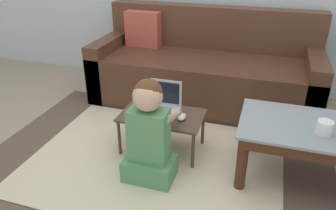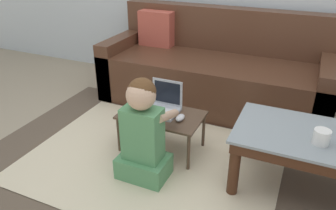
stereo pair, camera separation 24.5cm
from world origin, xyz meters
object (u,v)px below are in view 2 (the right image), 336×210
(computer_mouse, at_px, (180,118))
(person_seated, at_px, (143,133))
(coffee_table, at_px, (321,146))
(laptop_desk, at_px, (162,118))
(couch, at_px, (214,72))
(cup_on_table, at_px, (322,137))
(laptop, at_px, (163,107))

(computer_mouse, bearing_deg, person_seated, -112.35)
(coffee_table, bearing_deg, computer_mouse, 178.85)
(computer_mouse, distance_m, person_seated, 0.35)
(laptop_desk, xyz_separation_m, person_seated, (0.03, -0.35, 0.07))
(couch, height_order, cup_on_table, couch)
(coffee_table, height_order, computer_mouse, coffee_table)
(computer_mouse, bearing_deg, laptop, 157.46)
(couch, relative_size, coffee_table, 2.07)
(couch, xyz_separation_m, laptop, (-0.11, -0.96, 0.04))
(coffee_table, distance_m, cup_on_table, 0.14)
(coffee_table, bearing_deg, laptop, 175.39)
(laptop_desk, distance_m, cup_on_table, 1.10)
(laptop, xyz_separation_m, computer_mouse, (0.17, -0.07, -0.02))
(coffee_table, xyz_separation_m, computer_mouse, (-0.93, 0.02, -0.02))
(computer_mouse, distance_m, cup_on_table, 0.93)
(laptop_desk, relative_size, person_seated, 0.84)
(couch, relative_size, computer_mouse, 21.24)
(laptop, height_order, computer_mouse, laptop)
(computer_mouse, bearing_deg, coffee_table, -1.15)
(computer_mouse, bearing_deg, laptop_desk, 170.94)
(couch, height_order, laptop, couch)
(couch, bearing_deg, laptop_desk, -95.82)
(laptop_desk, bearing_deg, computer_mouse, -9.06)
(coffee_table, height_order, cup_on_table, cup_on_table)
(couch, height_order, coffee_table, couch)
(couch, bearing_deg, person_seated, -93.07)
(coffee_table, xyz_separation_m, person_seated, (-1.07, -0.30, -0.00))
(coffee_table, relative_size, cup_on_table, 10.92)
(computer_mouse, height_order, person_seated, person_seated)
(computer_mouse, relative_size, cup_on_table, 1.06)
(laptop_desk, relative_size, computer_mouse, 6.08)
(laptop_desk, xyz_separation_m, computer_mouse, (0.16, -0.03, 0.05))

